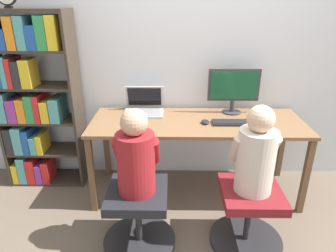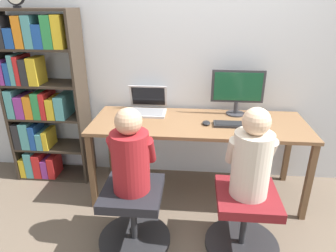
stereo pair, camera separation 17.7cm
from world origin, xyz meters
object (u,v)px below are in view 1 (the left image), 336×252
object	(u,v)px
person_at_laptop	(136,156)
bookshelf	(31,101)
office_chair_right	(138,216)
office_chair_left	(248,215)
keyboard	(236,123)
laptop	(144,108)
person_at_monitor	(256,154)
desktop_monitor	(234,89)

from	to	relation	value
person_at_laptop	bookshelf	xyz separation A→B (m)	(-1.09, 0.87, 0.11)
office_chair_right	office_chair_left	bearing A→B (deg)	1.50
office_chair_left	bookshelf	xyz separation A→B (m)	(-1.92, 0.85, 0.62)
keyboard	bookshelf	world-z (taller)	bookshelf
laptop	bookshelf	size ratio (longest dim) A/B	0.22
laptop	office_chair_left	size ratio (longest dim) A/B	0.66
office_chair_right	person_at_monitor	xyz separation A→B (m)	(0.83, 0.03, 0.52)
laptop	office_chair_left	bearing A→B (deg)	-45.93
person_at_laptop	bookshelf	world-z (taller)	bookshelf
person_at_monitor	office_chair_right	bearing A→B (deg)	-178.19
keyboard	office_chair_right	size ratio (longest dim) A/B	0.74
laptop	office_chair_left	xyz separation A→B (m)	(0.86, -0.89, -0.55)
bookshelf	office_chair_left	bearing A→B (deg)	-23.93
office_chair_right	person_at_laptop	bearing A→B (deg)	90.00
keyboard	office_chair_right	distance (m)	1.15
desktop_monitor	office_chair_right	xyz separation A→B (m)	(-0.83, -0.92, -0.73)
office_chair_right	person_at_laptop	world-z (taller)	person_at_laptop
office_chair_right	person_at_monitor	world-z (taller)	person_at_monitor
keyboard	laptop	bearing A→B (deg)	162.03
person_at_monitor	laptop	bearing A→B (deg)	134.22
office_chair_left	office_chair_right	bearing A→B (deg)	-178.50
office_chair_left	laptop	bearing A→B (deg)	134.07
person_at_monitor	person_at_laptop	world-z (taller)	person_at_monitor
laptop	person_at_laptop	world-z (taller)	person_at_laptop
person_at_laptop	office_chair_right	bearing A→B (deg)	-90.00
laptop	person_at_monitor	distance (m)	1.23
office_chair_left	person_at_monitor	distance (m)	0.52
office_chair_left	person_at_monitor	world-z (taller)	person_at_monitor
keyboard	bookshelf	distance (m)	1.92
person_at_monitor	bookshelf	bearing A→B (deg)	156.19
person_at_monitor	person_at_laptop	distance (m)	0.84
office_chair_left	bookshelf	size ratio (longest dim) A/B	0.33
person_at_laptop	laptop	bearing A→B (deg)	91.51
desktop_monitor	person_at_laptop	world-z (taller)	desktop_monitor
office_chair_right	person_at_laptop	size ratio (longest dim) A/B	0.90
keyboard	person_at_monitor	world-z (taller)	person_at_monitor
person_at_monitor	bookshelf	world-z (taller)	bookshelf
desktop_monitor	keyboard	world-z (taller)	desktop_monitor
laptop	office_chair_left	distance (m)	1.35
keyboard	person_at_laptop	distance (m)	1.03
keyboard	person_at_laptop	bearing A→B (deg)	-142.18
office_chair_left	person_at_monitor	size ratio (longest dim) A/B	0.87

